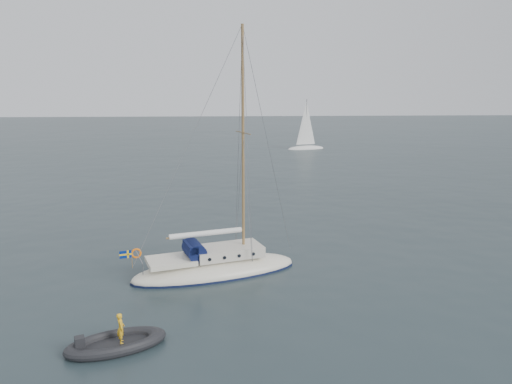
{
  "coord_description": "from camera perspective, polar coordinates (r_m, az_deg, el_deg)",
  "views": [
    {
      "loc": [
        -1.78,
        -24.71,
        9.01
      ],
      "look_at": [
        0.09,
        0.0,
        3.91
      ],
      "focal_mm": 35.0,
      "sensor_mm": 36.0,
      "label": 1
    }
  ],
  "objects": [
    {
      "name": "ground",
      "position": [
        26.36,
        -0.19,
        -8.37
      ],
      "size": [
        300.0,
        300.0,
        0.0
      ],
      "primitive_type": "plane",
      "color": "black",
      "rests_on": "ground"
    },
    {
      "name": "sailboat",
      "position": [
        25.0,
        -4.65,
        -7.23
      ],
      "size": [
        8.82,
        2.64,
        12.56
      ],
      "rotation": [
        0.0,
        0.0,
        0.3
      ],
      "color": "silver",
      "rests_on": "ground"
    },
    {
      "name": "dinghy",
      "position": [
        26.97,
        -5.58,
        -7.54
      ],
      "size": [
        2.89,
        1.3,
        0.41
      ],
      "rotation": [
        0.0,
        0.0,
        -0.1
      ],
      "color": "#47474C",
      "rests_on": "ground"
    },
    {
      "name": "rib",
      "position": [
        19.13,
        -15.74,
        -16.23
      ],
      "size": [
        3.6,
        1.64,
        1.3
      ],
      "rotation": [
        0.0,
        0.0,
        0.37
      ],
      "color": "black",
      "rests_on": "ground"
    },
    {
      "name": "distant_yacht_c",
      "position": [
        77.35,
        5.73,
        7.44
      ],
      "size": [
        6.11,
        3.26,
        8.1
      ],
      "rotation": [
        0.0,
        0.0,
        0.32
      ],
      "color": "silver",
      "rests_on": "ground"
    }
  ]
}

